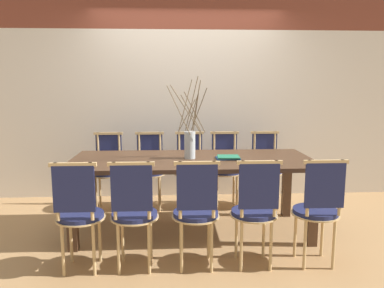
# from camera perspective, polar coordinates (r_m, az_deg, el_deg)

# --- Properties ---
(ground_plane) EXTENTS (16.00, 16.00, 0.00)m
(ground_plane) POSITION_cam_1_polar(r_m,az_deg,el_deg) (4.03, 0.00, -13.09)
(ground_plane) COLOR #A87F51
(wall_rear) EXTENTS (12.00, 0.06, 3.20)m
(wall_rear) POSITION_cam_1_polar(r_m,az_deg,el_deg) (5.06, -0.79, 9.94)
(wall_rear) COLOR beige
(wall_rear) RESTS_ON ground_plane
(dining_table) EXTENTS (2.45, 1.03, 0.78)m
(dining_table) POSITION_cam_1_polar(r_m,az_deg,el_deg) (3.83, 0.00, -3.61)
(dining_table) COLOR #422B1C
(dining_table) RESTS_ON ground_plane
(chair_near_leftend) EXTENTS (0.40, 0.40, 0.94)m
(chair_near_leftend) POSITION_cam_1_polar(r_m,az_deg,el_deg) (3.18, -16.86, -9.75)
(chair_near_leftend) COLOR #1E234C
(chair_near_leftend) RESTS_ON ground_plane
(chair_near_left) EXTENTS (0.40, 0.40, 0.94)m
(chair_near_left) POSITION_cam_1_polar(r_m,az_deg,el_deg) (3.11, -8.86, -9.93)
(chair_near_left) COLOR #1E234C
(chair_near_left) RESTS_ON ground_plane
(chair_near_center) EXTENTS (0.40, 0.40, 0.94)m
(chair_near_center) POSITION_cam_1_polar(r_m,az_deg,el_deg) (3.10, 0.62, -9.88)
(chair_near_center) COLOR #1E234C
(chair_near_center) RESTS_ON ground_plane
(chair_near_right) EXTENTS (0.40, 0.40, 0.94)m
(chair_near_right) POSITION_cam_1_polar(r_m,az_deg,el_deg) (3.16, 9.60, -9.60)
(chair_near_right) COLOR #1E234C
(chair_near_right) RESTS_ON ground_plane
(chair_near_rightend) EXTENTS (0.40, 0.40, 0.94)m
(chair_near_rightend) POSITION_cam_1_polar(r_m,az_deg,el_deg) (3.32, 18.63, -9.08)
(chair_near_rightend) COLOR #1E234C
(chair_near_rightend) RESTS_ON ground_plane
(chair_far_leftend) EXTENTS (0.40, 0.40, 0.94)m
(chair_far_leftend) POSITION_cam_1_polar(r_m,az_deg,el_deg) (4.72, -12.70, -3.49)
(chair_far_leftend) COLOR #1E234C
(chair_far_leftend) RESTS_ON ground_plane
(chair_far_left) EXTENTS (0.40, 0.40, 0.94)m
(chair_far_left) POSITION_cam_1_polar(r_m,az_deg,el_deg) (4.66, -6.49, -3.48)
(chair_far_left) COLOR #1E234C
(chair_far_left) RESTS_ON ground_plane
(chair_far_center) EXTENTS (0.40, 0.40, 0.94)m
(chair_far_center) POSITION_cam_1_polar(r_m,az_deg,el_deg) (4.65, -0.31, -3.43)
(chair_far_center) COLOR #1E234C
(chair_far_center) RESTS_ON ground_plane
(chair_far_right) EXTENTS (0.40, 0.40, 0.94)m
(chair_far_right) POSITION_cam_1_polar(r_m,az_deg,el_deg) (4.70, 5.10, -3.36)
(chair_far_right) COLOR #1E234C
(chair_far_right) RESTS_ON ground_plane
(chair_far_rightend) EXTENTS (0.40, 0.40, 0.94)m
(chair_far_rightend) POSITION_cam_1_polar(r_m,az_deg,el_deg) (4.79, 11.23, -3.24)
(chair_far_rightend) COLOR #1E234C
(chair_far_rightend) RESTS_ON ground_plane
(vase_centerpiece) EXTENTS (0.40, 0.40, 0.83)m
(vase_centerpiece) POSITION_cam_1_polar(r_m,az_deg,el_deg) (3.79, -0.33, 0.32)
(vase_centerpiece) COLOR #B2BCC1
(vase_centerpiece) RESTS_ON dining_table
(book_stack) EXTENTS (0.24, 0.20, 0.03)m
(book_stack) POSITION_cam_1_polar(r_m,az_deg,el_deg) (3.81, 5.53, -2.06)
(book_stack) COLOR #234C8C
(book_stack) RESTS_ON dining_table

